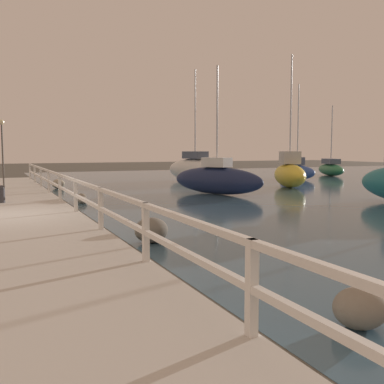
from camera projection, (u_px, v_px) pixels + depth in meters
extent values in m
plane|color=#4C473D|center=(8.00, 225.00, 12.48)|extent=(120.00, 120.00, 0.00)
cube|color=beige|center=(8.00, 220.00, 12.46)|extent=(3.92, 36.00, 0.28)
cube|color=white|center=(252.00, 288.00, 4.35)|extent=(0.10, 0.10, 0.96)
cube|color=white|center=(146.00, 232.00, 7.29)|extent=(0.10, 0.10, 0.96)
cube|color=white|center=(101.00, 208.00, 10.23)|extent=(0.10, 0.10, 0.96)
cube|color=white|center=(76.00, 195.00, 13.17)|extent=(0.10, 0.10, 0.96)
cube|color=white|center=(60.00, 187.00, 16.11)|extent=(0.10, 0.10, 0.96)
cube|color=white|center=(49.00, 181.00, 19.05)|extent=(0.10, 0.10, 0.96)
cube|color=white|center=(41.00, 177.00, 21.99)|extent=(0.10, 0.10, 0.96)
cube|color=white|center=(35.00, 174.00, 24.93)|extent=(0.10, 0.10, 0.96)
cube|color=white|center=(30.00, 171.00, 27.87)|extent=(0.10, 0.10, 0.96)
cube|color=white|center=(75.00, 180.00, 13.13)|extent=(0.09, 32.50, 0.08)
cube|color=white|center=(76.00, 195.00, 13.17)|extent=(0.09, 32.50, 0.08)
ellipsoid|color=gray|center=(58.00, 184.00, 24.31)|extent=(0.68, 0.62, 0.51)
ellipsoid|color=slate|center=(360.00, 308.00, 5.25)|extent=(0.66, 0.59, 0.49)
ellipsoid|color=gray|center=(82.00, 200.00, 17.42)|extent=(0.38, 0.35, 0.29)
ellipsoid|color=slate|center=(81.00, 197.00, 18.39)|extent=(0.42, 0.37, 0.31)
ellipsoid|color=#666056|center=(151.00, 230.00, 10.10)|extent=(0.77, 0.69, 0.57)
cylinder|color=#333338|center=(2.00, 196.00, 15.41)|extent=(0.22, 0.22, 0.47)
sphere|color=#333338|center=(1.00, 188.00, 15.38)|extent=(0.20, 0.20, 0.20)
cylinder|color=#514C47|center=(3.00, 158.00, 19.83)|extent=(0.07, 0.07, 2.91)
sphere|color=beige|center=(1.00, 122.00, 19.68)|extent=(0.23, 0.23, 0.23)
ellipsoid|color=#192347|center=(217.00, 181.00, 21.07)|extent=(3.05, 5.13, 1.28)
cube|color=silver|center=(217.00, 162.00, 20.99)|extent=(1.19, 1.48, 0.44)
cylinder|color=silver|center=(217.00, 117.00, 20.79)|extent=(0.09, 0.09, 4.67)
ellipsoid|color=gold|center=(290.00, 176.00, 25.01)|extent=(2.64, 4.14, 1.30)
cube|color=beige|center=(290.00, 158.00, 24.92)|extent=(1.27, 1.31, 0.69)
cylinder|color=silver|center=(291.00, 110.00, 24.67)|extent=(0.09, 0.09, 5.94)
ellipsoid|color=#2D4C9E|center=(297.00, 172.00, 31.60)|extent=(1.54, 3.25, 1.00)
cube|color=#4C566B|center=(297.00, 161.00, 31.53)|extent=(0.83, 0.93, 0.56)
cylinder|color=silver|center=(298.00, 125.00, 31.29)|extent=(0.09, 0.09, 5.62)
ellipsoid|color=#236B42|center=(331.00, 170.00, 36.21)|extent=(3.10, 5.11, 0.95)
cube|color=#4C566B|center=(331.00, 161.00, 36.15)|extent=(1.65, 2.35, 0.41)
cylinder|color=silver|center=(332.00, 135.00, 35.95)|extent=(0.09, 0.09, 4.65)
ellipsoid|color=white|center=(195.00, 170.00, 29.41)|extent=(2.47, 5.85, 1.51)
cube|color=#4C566B|center=(195.00, 155.00, 29.31)|extent=(1.25, 1.88, 0.47)
cylinder|color=silver|center=(195.00, 114.00, 29.07)|extent=(0.09, 0.09, 5.73)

